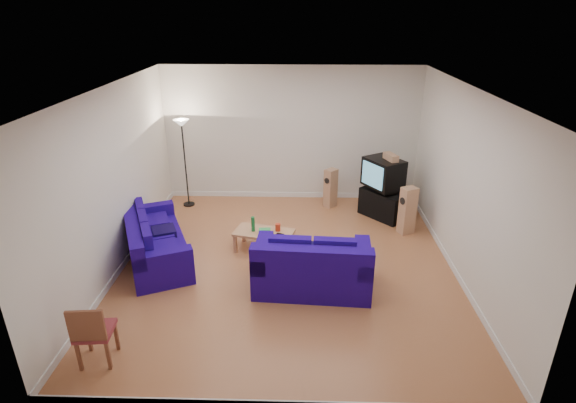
{
  "coord_description": "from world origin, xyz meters",
  "views": [
    {
      "loc": [
        0.21,
        -7.14,
        4.36
      ],
      "look_at": [
        0.0,
        0.4,
        1.1
      ],
      "focal_mm": 28.0,
      "sensor_mm": 36.0,
      "label": 1
    }
  ],
  "objects_px": {
    "coffee_table": "(264,234)",
    "tv_stand": "(384,204)",
    "television": "(383,173)",
    "sofa_three_seat": "(153,244)",
    "sofa_loveseat": "(312,270)"
  },
  "relations": [
    {
      "from": "coffee_table",
      "to": "tv_stand",
      "type": "relative_size",
      "value": 1.2
    },
    {
      "from": "coffee_table",
      "to": "tv_stand",
      "type": "height_order",
      "value": "tv_stand"
    },
    {
      "from": "tv_stand",
      "to": "television",
      "type": "distance_m",
      "value": 0.73
    },
    {
      "from": "coffee_table",
      "to": "tv_stand",
      "type": "bearing_deg",
      "value": 32.17
    },
    {
      "from": "coffee_table",
      "to": "sofa_three_seat",
      "type": "bearing_deg",
      "value": -168.91
    },
    {
      "from": "sofa_loveseat",
      "to": "coffee_table",
      "type": "relative_size",
      "value": 1.63
    },
    {
      "from": "sofa_loveseat",
      "to": "coffee_table",
      "type": "bearing_deg",
      "value": 128.65
    },
    {
      "from": "sofa_loveseat",
      "to": "television",
      "type": "bearing_deg",
      "value": 64.95
    },
    {
      "from": "sofa_three_seat",
      "to": "television",
      "type": "bearing_deg",
      "value": 90.75
    },
    {
      "from": "tv_stand",
      "to": "television",
      "type": "height_order",
      "value": "television"
    },
    {
      "from": "tv_stand",
      "to": "sofa_three_seat",
      "type": "bearing_deg",
      "value": -108.11
    },
    {
      "from": "sofa_three_seat",
      "to": "tv_stand",
      "type": "height_order",
      "value": "sofa_three_seat"
    },
    {
      "from": "sofa_three_seat",
      "to": "tv_stand",
      "type": "relative_size",
      "value": 2.43
    },
    {
      "from": "sofa_three_seat",
      "to": "coffee_table",
      "type": "bearing_deg",
      "value": 77.48
    },
    {
      "from": "television",
      "to": "sofa_loveseat",
      "type": "bearing_deg",
      "value": -60.51
    }
  ]
}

